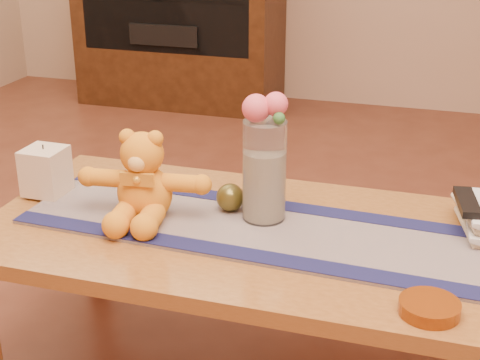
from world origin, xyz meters
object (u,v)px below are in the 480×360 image
(pillar_candle, at_px, (46,171))
(amber_dish, at_px, (429,308))
(book_bottom, at_px, (463,228))
(glass_vase, at_px, (264,171))
(teddy_bear, at_px, (144,176))
(tv_remote, at_px, (467,202))
(bronze_ball, at_px, (230,197))

(pillar_candle, height_order, amber_dish, pillar_candle)
(amber_dish, bearing_deg, book_bottom, 81.81)
(book_bottom, bearing_deg, glass_vase, 177.30)
(glass_vase, bearing_deg, book_bottom, 9.86)
(teddy_bear, bearing_deg, glass_vase, 7.09)
(amber_dish, bearing_deg, pillar_candle, 164.20)
(teddy_bear, distance_m, glass_vase, 0.31)
(teddy_bear, bearing_deg, tv_remote, 3.74)
(teddy_bear, xyz_separation_m, amber_dish, (0.73, -0.24, -0.10))
(teddy_bear, xyz_separation_m, glass_vase, (0.30, 0.07, 0.02))
(tv_remote, bearing_deg, book_bottom, 90.00)
(teddy_bear, height_order, pillar_candle, teddy_bear)
(teddy_bear, relative_size, glass_vase, 1.25)
(teddy_bear, bearing_deg, amber_dish, -25.47)
(tv_remote, height_order, amber_dish, tv_remote)
(pillar_candle, bearing_deg, amber_dish, -15.80)
(pillar_candle, distance_m, book_bottom, 1.12)
(pillar_candle, height_order, book_bottom, pillar_candle)
(tv_remote, relative_size, amber_dish, 1.29)
(book_bottom, bearing_deg, pillar_candle, 172.87)
(pillar_candle, bearing_deg, bronze_ball, 4.18)
(glass_vase, relative_size, tv_remote, 1.62)
(bronze_ball, bearing_deg, pillar_candle, -175.82)
(teddy_bear, distance_m, amber_dish, 0.78)
(book_bottom, bearing_deg, teddy_bear, 178.92)
(pillar_candle, relative_size, glass_vase, 0.50)
(pillar_candle, relative_size, book_bottom, 0.58)
(teddy_bear, relative_size, amber_dish, 2.62)
(pillar_candle, height_order, bronze_ball, pillar_candle)
(glass_vase, xyz_separation_m, book_bottom, (0.49, 0.09, -0.13))
(teddy_bear, xyz_separation_m, bronze_ball, (0.20, 0.09, -0.07))
(book_bottom, bearing_deg, amber_dish, -110.76)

